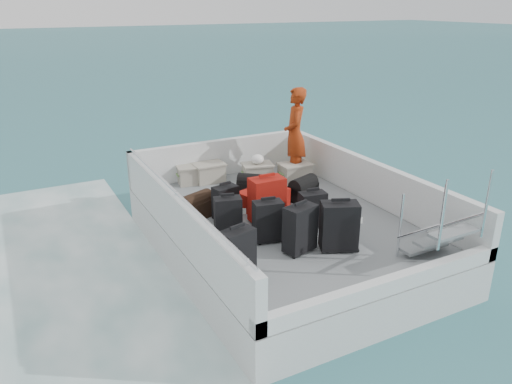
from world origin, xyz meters
TOP-DOWN VIEW (x-y plane):
  - ground at (0.00, 0.00)m, footprint 160.00×160.00m
  - ferry_hull at (0.00, 0.00)m, footprint 3.60×5.00m
  - deck at (0.00, 0.00)m, footprint 3.30×4.70m
  - deck_fittings at (0.35, -0.32)m, footprint 3.60×5.00m
  - suitcase_0 at (-1.42, -1.30)m, footprint 0.47×0.33m
  - suitcase_1 at (-1.02, -0.16)m, footprint 0.44×0.32m
  - suitcase_2 at (-0.81, 0.38)m, footprint 0.41×0.29m
  - suitcase_3 at (-0.37, -1.07)m, footprint 0.49×0.36m
  - suitcase_4 at (-0.60, -0.59)m, footprint 0.45×0.32m
  - suitcase_5 at (-0.29, 0.00)m, footprint 0.53×0.33m
  - suitcase_6 at (0.13, -1.26)m, footprint 0.58×0.48m
  - suitcase_7 at (0.23, -0.48)m, footprint 0.42×0.28m
  - suitcase_8 at (-0.06, 0.53)m, footprint 0.89×0.71m
  - duffel_0 at (-1.18, 0.67)m, footprint 0.59×0.47m
  - duffel_1 at (-0.02, 1.09)m, footprint 0.52×0.50m
  - duffel_2 at (0.72, 0.52)m, footprint 0.58×0.46m
  - crate_0 at (-0.67, 2.20)m, footprint 0.57×0.44m
  - crate_1 at (-0.36, 2.14)m, footprint 0.55×0.38m
  - crate_2 at (0.46, 1.72)m, footprint 0.60×0.48m
  - crate_3 at (1.08, 1.38)m, footprint 0.56×0.40m
  - yellow_bag at (1.38, 1.90)m, footprint 0.28×0.26m
  - white_bag at (0.46, 1.72)m, footprint 0.24×0.24m
  - passenger at (1.16, 1.55)m, footprint 0.67×0.77m

SIDE VIEW (x-z plane):
  - ground at x=0.00m, z-range 0.00..0.00m
  - ferry_hull at x=0.00m, z-range 0.00..0.60m
  - deck at x=0.00m, z-range 0.60..0.62m
  - yellow_bag at x=1.38m, z-range 0.62..0.84m
  - suitcase_8 at x=-0.06m, z-range 0.62..0.93m
  - crate_0 at x=-0.67m, z-range 0.62..0.94m
  - duffel_0 at x=-1.18m, z-range 0.62..0.94m
  - duffel_1 at x=-0.02m, z-range 0.62..0.94m
  - duffel_2 at x=0.72m, z-range 0.62..0.94m
  - crate_2 at x=0.46m, z-range 0.62..0.94m
  - crate_1 at x=-0.36m, z-range 0.62..0.95m
  - crate_3 at x=1.08m, z-range 0.62..0.95m
  - suitcase_2 at x=-0.81m, z-range 0.62..1.17m
  - suitcase_7 at x=0.23m, z-range 0.62..1.18m
  - suitcase_1 at x=-1.02m, z-range 0.62..1.21m
  - suitcase_4 at x=-0.60m, z-range 0.62..1.23m
  - suitcase_0 at x=-1.42m, z-range 0.62..1.27m
  - suitcase_3 at x=-0.37m, z-range 0.62..1.29m
  - suitcase_6 at x=0.13m, z-range 0.62..1.31m
  - suitcase_5 at x=-0.29m, z-range 0.62..1.34m
  - deck_fittings at x=0.35m, z-range 0.54..1.44m
  - white_bag at x=0.46m, z-range 0.94..1.12m
  - passenger at x=1.16m, z-range 0.62..2.37m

